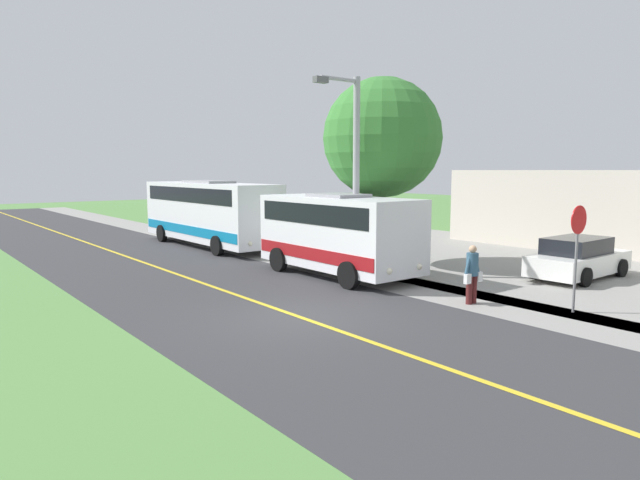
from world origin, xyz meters
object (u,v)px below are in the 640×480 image
object	(u,v)px
transit_bus_rear	(209,210)
pedestrian_with_bags	(472,273)
shuttle_bus_front	(338,231)
parked_car_near	(578,259)
tree_curbside	(382,138)
stop_sign	(577,240)
street_light_pole	(353,167)

from	to	relation	value
transit_bus_rear	pedestrian_with_bags	world-z (taller)	transit_bus_rear
shuttle_bus_front	parked_car_near	size ratio (longest dim) A/B	1.50
pedestrian_with_bags	parked_car_near	bearing A→B (deg)	-178.94
pedestrian_with_bags	tree_curbside	bearing A→B (deg)	-112.32
transit_bus_rear	stop_sign	size ratio (longest dim) A/B	3.55
transit_bus_rear	shuttle_bus_front	bearing A→B (deg)	90.10
pedestrian_with_bags	tree_curbside	distance (m)	8.10
transit_bus_rear	stop_sign	bearing A→B (deg)	94.99
shuttle_bus_front	street_light_pole	world-z (taller)	street_light_pole
stop_sign	street_light_pole	xyz separation A→B (m)	(1.24, -7.58, 1.94)
street_light_pole	tree_curbside	distance (m)	3.02
street_light_pole	parked_car_near	size ratio (longest dim) A/B	1.58
parked_car_near	street_light_pole	bearing A→B (deg)	-40.30
shuttle_bus_front	tree_curbside	distance (m)	4.52
parked_car_near	stop_sign	bearing A→B (deg)	26.66
stop_sign	transit_bus_rear	bearing A→B (deg)	-85.01
street_light_pole	parked_car_near	xyz separation A→B (m)	(-6.07, 5.15, -3.22)
stop_sign	parked_car_near	size ratio (longest dim) A/B	0.65
street_light_pole	tree_curbside	xyz separation A→B (m)	(-2.54, -1.18, 1.14)
transit_bus_rear	street_light_pole	distance (m)	10.71
shuttle_bus_front	parked_car_near	bearing A→B (deg)	138.91
shuttle_bus_front	stop_sign	world-z (taller)	shuttle_bus_front
shuttle_bus_front	parked_car_near	world-z (taller)	shuttle_bus_front
shuttle_bus_front	transit_bus_rear	bearing A→B (deg)	-89.90
stop_sign	parked_car_near	bearing A→B (deg)	-153.34
pedestrian_with_bags	stop_sign	xyz separation A→B (m)	(-1.35, 2.31, 1.06)
street_light_pole	parked_car_near	bearing A→B (deg)	139.70
street_light_pole	pedestrian_with_bags	bearing A→B (deg)	88.83
transit_bus_rear	parked_car_near	world-z (taller)	transit_bus_rear
shuttle_bus_front	stop_sign	distance (m)	8.17
stop_sign	tree_curbside	xyz separation A→B (m)	(-1.30, -8.76, 3.08)
stop_sign	parked_car_near	world-z (taller)	stop_sign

